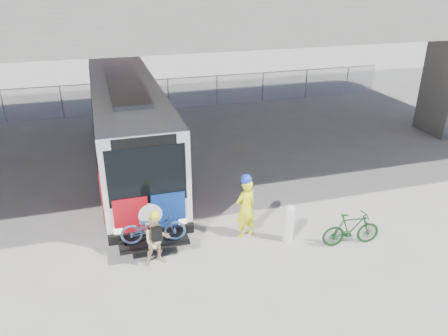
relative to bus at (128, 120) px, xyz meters
name	(u,v)px	position (x,y,z in m)	size (l,w,h in m)	color
ground	(201,205)	(2.00, -4.01, -2.11)	(160.00, 160.00, 0.00)	#9E9991
bus	(128,120)	(0.00, 0.00, 0.00)	(2.67, 12.97, 3.69)	silver
overpass	(171,2)	(2.00, -0.01, 4.44)	(40.00, 16.00, 7.95)	#605E59
chainlink_fence	(151,87)	(2.00, 7.99, -0.68)	(30.00, 0.06, 30.00)	gray
bollard	(289,222)	(4.04, -6.96, -1.44)	(0.33, 0.33, 1.25)	white
cyclist_hivis	(246,207)	(2.87, -6.31, -1.08)	(0.81, 0.66, 2.13)	#FEFF1A
cyclist_tan	(157,239)	(0.03, -6.97, -1.30)	(0.79, 0.63, 1.72)	beige
bike_parked	(351,229)	(5.75, -7.69, -1.57)	(0.51, 1.80, 1.08)	#123A16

